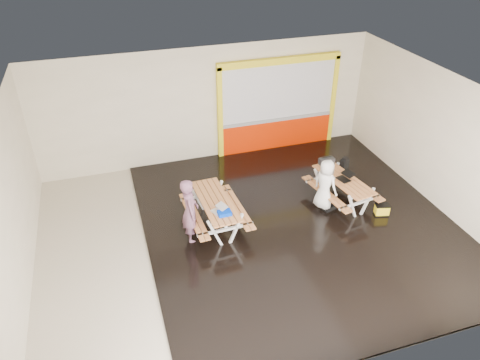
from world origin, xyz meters
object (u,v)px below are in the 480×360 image
object	(u,v)px
person_right	(325,184)
dark_case	(329,206)
toolbox	(327,161)
laptop_left	(219,210)
picnic_table_left	(215,207)
fluke_bag	(382,210)
person_left	(190,211)
blue_pouch	(224,213)
laptop_right	(345,177)
backpack	(344,164)
picnic_table_right	(343,184)

from	to	relation	value
person_right	dark_case	xyz separation A→B (m)	(0.14, -0.06, -0.67)
toolbox	laptop_left	bearing A→B (deg)	-159.46
laptop_left	dark_case	size ratio (longest dim) A/B	1.18
picnic_table_left	person_right	size ratio (longest dim) A/B	1.50
laptop_left	fluke_bag	distance (m)	4.26
person_right	toolbox	xyz separation A→B (m)	(0.52, 0.96, 0.06)
person_left	dark_case	bearing A→B (deg)	-82.74
toolbox	dark_case	size ratio (longest dim) A/B	1.18
blue_pouch	laptop_right	bearing A→B (deg)	9.79
backpack	dark_case	size ratio (longest dim) A/B	1.11
picnic_table_right	person_left	distance (m)	4.15
person_left	picnic_table_left	bearing A→B (deg)	-60.65
blue_pouch	fluke_bag	distance (m)	4.16
person_left	laptop_left	distance (m)	0.67
laptop_right	backpack	xyz separation A→B (m)	(0.43, 0.79, -0.11)
blue_pouch	fluke_bag	bearing A→B (deg)	-3.49
picnic_table_left	dark_case	distance (m)	3.04
person_right	blue_pouch	world-z (taller)	person_right
backpack	fluke_bag	xyz separation A→B (m)	(0.25, -1.63, -0.50)
toolbox	dark_case	xyz separation A→B (m)	(-0.38, -1.03, -0.74)
picnic_table_right	toolbox	world-z (taller)	toolbox
fluke_bag	person_left	bearing A→B (deg)	173.20
person_left	fluke_bag	bearing A→B (deg)	-90.73
fluke_bag	person_right	bearing A→B (deg)	151.17
person_left	backpack	size ratio (longest dim) A/B	4.23
laptop_left	fluke_bag	xyz separation A→B (m)	(4.19, -0.40, -0.64)
laptop_left	blue_pouch	distance (m)	0.18
picnic_table_right	blue_pouch	world-z (taller)	blue_pouch
dark_case	laptop_right	bearing A→B (deg)	21.02
laptop_left	picnic_table_right	bearing A→B (deg)	7.49
toolbox	picnic_table_left	bearing A→B (deg)	-166.48
picnic_table_left	toolbox	xyz separation A→B (m)	(3.37, 0.81, 0.24)
laptop_right	blue_pouch	xyz separation A→B (m)	(-3.43, -0.59, 0.03)
person_left	dark_case	xyz separation A→B (m)	(3.67, 0.08, -0.72)
picnic_table_right	toolbox	bearing A→B (deg)	95.82
person_left	blue_pouch	world-z (taller)	person_left
picnic_table_left	backpack	distance (m)	3.98
laptop_right	blue_pouch	world-z (taller)	laptop_right
person_left	toolbox	size ratio (longest dim) A/B	3.98
person_right	picnic_table_left	bearing A→B (deg)	60.05
picnic_table_left	dark_case	size ratio (longest dim) A/B	5.82
laptop_right	person_left	bearing A→B (deg)	-176.37
backpack	picnic_table_left	bearing A→B (deg)	-168.93
person_right	laptop_left	bearing A→B (deg)	69.32
person_right	blue_pouch	distance (m)	2.84
picnic_table_left	backpack	size ratio (longest dim) A/B	5.22
blue_pouch	picnic_table_right	bearing A→B (deg)	10.21
toolbox	fluke_bag	bearing A→B (deg)	-64.97
picnic_table_right	person_right	size ratio (longest dim) A/B	1.53
person_left	toolbox	bearing A→B (deg)	-68.70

